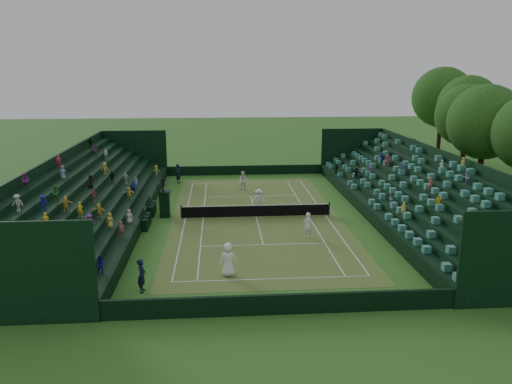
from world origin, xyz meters
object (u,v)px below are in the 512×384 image
player_far_east (259,199)px  tennis_net (256,210)px  player_far_west (243,181)px  player_near_west (228,260)px  umpire_chair (164,201)px  player_near_east (308,225)px

player_far_east → tennis_net: bearing=-100.2°
player_far_west → player_far_east: 6.89m
tennis_net → player_far_west: 8.88m
player_near_west → player_far_east: bearing=-95.5°
umpire_chair → player_far_west: umpire_chair is taller
player_near_west → player_near_east: (5.53, 6.05, -0.06)m
tennis_net → player_far_east: player_far_east is taller
tennis_net → player_far_west: bearing=93.4°
player_near_west → player_far_east: (2.79, 13.25, -0.10)m
umpire_chair → player_far_east: (7.51, 1.46, -0.44)m
player_far_west → tennis_net: bearing=-75.4°
tennis_net → player_near_east: 6.06m
player_near_west → umpire_chair: bearing=-61.9°
tennis_net → player_far_east: bearing=79.0°
tennis_net → umpire_chair: umpire_chair is taller
player_far_west → player_far_east: (0.93, -6.82, -0.04)m
player_near_west → tennis_net: bearing=-95.7°
tennis_net → umpire_chair: 7.17m
player_far_west → player_far_east: player_far_west is taller
umpire_chair → player_far_west: (6.58, 8.29, -0.40)m
tennis_net → player_far_west: player_far_west is taller
tennis_net → umpire_chair: size_ratio=3.83×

